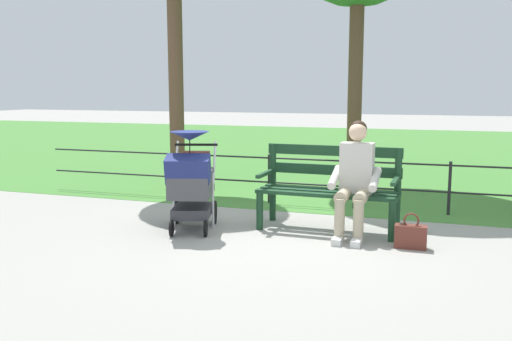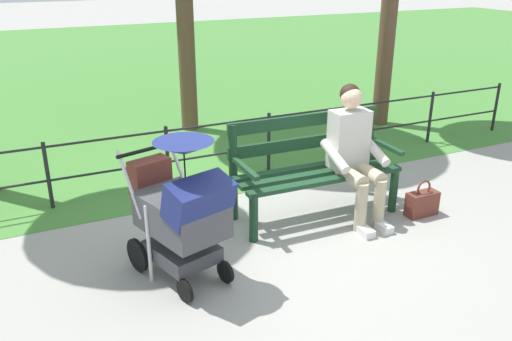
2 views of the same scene
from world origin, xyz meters
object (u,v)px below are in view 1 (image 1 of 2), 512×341
at_px(stroller, 191,180).
at_px(handbag, 411,236).
at_px(person_on_bench, 355,176).
at_px(park_bench, 330,184).

distance_m(stroller, handbag, 2.48).
bearing_deg(handbag, person_on_bench, -25.81).
xyz_separation_m(park_bench, stroller, (1.49, 0.58, 0.07)).
distance_m(person_on_bench, stroller, 1.85).
bearing_deg(park_bench, person_on_bench, 145.18).
height_order(park_bench, person_on_bench, person_on_bench).
bearing_deg(park_bench, handbag, 150.95).
height_order(park_bench, handbag, park_bench).
xyz_separation_m(stroller, handbag, (-2.44, -0.06, -0.47)).
distance_m(park_bench, handbag, 1.15).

